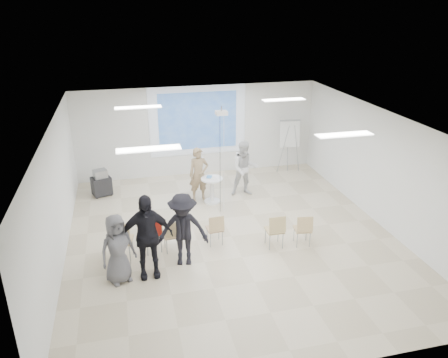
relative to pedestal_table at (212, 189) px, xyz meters
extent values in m
cube|color=beige|center=(0.05, -2.09, -0.49)|extent=(8.00, 9.00, 0.10)
cube|color=white|center=(0.05, -2.09, 2.61)|extent=(8.00, 9.00, 0.10)
cube|color=silver|center=(0.05, 2.46, 1.06)|extent=(8.00, 0.10, 3.00)
cube|color=silver|center=(-4.00, -2.09, 1.06)|extent=(0.10, 9.00, 3.00)
cube|color=silver|center=(4.10, -2.09, 1.06)|extent=(0.10, 9.00, 3.00)
cube|color=silver|center=(0.05, 2.40, 1.41)|extent=(3.20, 0.01, 2.30)
cube|color=#2E5A9D|center=(0.05, 2.38, 1.41)|extent=(2.60, 0.01, 1.90)
cylinder|color=white|center=(0.00, 0.00, -0.41)|extent=(0.60, 0.60, 0.05)
cylinder|color=silver|center=(0.00, 0.00, -0.07)|extent=(0.16, 0.16, 0.69)
cylinder|color=white|center=(0.00, 0.00, 0.31)|extent=(0.82, 0.82, 0.04)
cube|color=silver|center=(0.04, -0.05, 0.33)|extent=(0.23, 0.18, 0.01)
cube|color=teal|center=(-0.06, 0.09, 0.34)|extent=(0.21, 0.25, 0.02)
imported|color=#967C5C|center=(-0.33, 0.29, 0.47)|extent=(0.69, 0.49, 1.82)
imported|color=silver|center=(1.08, 0.31, 0.50)|extent=(0.97, 0.81, 1.88)
cube|color=white|center=(-0.15, 0.54, 0.76)|extent=(0.04, 0.11, 0.04)
cube|color=white|center=(0.90, 0.56, 0.83)|extent=(0.05, 0.11, 0.04)
cube|color=tan|center=(-2.62, -2.52, 0.06)|extent=(0.55, 0.55, 0.04)
cube|color=tan|center=(-2.67, -2.74, 0.34)|extent=(0.48, 0.19, 0.45)
cylinder|color=gray|center=(-2.85, -2.67, -0.19)|extent=(0.03, 0.03, 0.49)
cylinder|color=gray|center=(-2.48, -2.75, -0.19)|extent=(0.03, 0.03, 0.49)
cylinder|color=gray|center=(-2.77, -2.30, -0.19)|extent=(0.03, 0.03, 0.49)
cylinder|color=#93959B|center=(-2.40, -2.37, -0.19)|extent=(0.03, 0.03, 0.49)
cube|color=tan|center=(-1.95, -2.30, 0.01)|extent=(0.50, 0.50, 0.04)
cube|color=tan|center=(-1.90, -2.50, 0.25)|extent=(0.42, 0.18, 0.40)
cylinder|color=#919499|center=(-2.07, -2.51, -0.22)|extent=(0.03, 0.03, 0.44)
cylinder|color=gray|center=(-1.74, -2.43, -0.22)|extent=(0.03, 0.03, 0.44)
cylinder|color=gray|center=(-2.15, -2.18, -0.22)|extent=(0.03, 0.03, 0.44)
cylinder|color=#96999F|center=(-1.82, -2.10, -0.22)|extent=(0.03, 0.03, 0.44)
cube|color=tan|center=(-1.48, -2.38, -0.03)|extent=(0.40, 0.40, 0.04)
cube|color=tan|center=(-1.47, -2.56, 0.20)|extent=(0.38, 0.10, 0.36)
cylinder|color=gray|center=(-1.62, -2.54, -0.24)|extent=(0.02, 0.02, 0.40)
cylinder|color=gray|center=(-1.32, -2.53, -0.24)|extent=(0.02, 0.02, 0.40)
cylinder|color=gray|center=(-1.64, -2.24, -0.24)|extent=(0.02, 0.02, 0.40)
cylinder|color=gray|center=(-1.33, -2.22, -0.24)|extent=(0.02, 0.02, 0.40)
cube|color=tan|center=(-0.43, -2.31, -0.04)|extent=(0.40, 0.40, 0.04)
cube|color=tan|center=(-0.42, -2.49, 0.19)|extent=(0.38, 0.10, 0.36)
cylinder|color=gray|center=(-0.57, -2.47, -0.24)|extent=(0.02, 0.02, 0.39)
cylinder|color=gray|center=(-0.27, -2.45, -0.24)|extent=(0.02, 0.02, 0.39)
cylinder|color=gray|center=(-0.59, -2.17, -0.24)|extent=(0.02, 0.02, 0.39)
cylinder|color=gray|center=(-0.29, -2.15, -0.24)|extent=(0.02, 0.02, 0.39)
cube|color=tan|center=(0.94, -2.78, 0.00)|extent=(0.41, 0.41, 0.04)
cube|color=tan|center=(0.94, -2.97, 0.24)|extent=(0.41, 0.09, 0.39)
cylinder|color=gray|center=(0.77, -2.94, -0.22)|extent=(0.02, 0.02, 0.43)
cylinder|color=gray|center=(1.10, -2.94, -0.22)|extent=(0.02, 0.02, 0.43)
cylinder|color=#96999F|center=(0.78, -2.61, -0.22)|extent=(0.02, 0.02, 0.43)
cylinder|color=gray|center=(1.10, -2.61, -0.22)|extent=(0.02, 0.02, 0.43)
cube|color=tan|center=(1.63, -2.85, -0.03)|extent=(0.43, 0.43, 0.04)
cube|color=tan|center=(1.60, -3.03, 0.20)|extent=(0.39, 0.13, 0.37)
cylinder|color=gray|center=(1.45, -2.98, -0.24)|extent=(0.02, 0.02, 0.40)
cylinder|color=gray|center=(1.76, -3.02, -0.24)|extent=(0.02, 0.02, 0.40)
cylinder|color=#94969C|center=(1.49, -2.67, -0.24)|extent=(0.02, 0.02, 0.40)
cylinder|color=gray|center=(1.80, -2.71, -0.24)|extent=(0.02, 0.02, 0.40)
cube|color=#B02015|center=(-1.95, -2.52, 0.28)|extent=(0.46, 0.20, 0.43)
imported|color=black|center=(-1.48, -2.36, 0.00)|extent=(0.31, 0.23, 0.02)
imported|color=black|center=(-2.10, -3.28, 0.65)|extent=(1.28, 0.77, 2.18)
imported|color=black|center=(-1.29, -3.00, 0.53)|extent=(1.38, 0.95, 1.94)
imported|color=slate|center=(-2.71, -3.34, 0.43)|extent=(1.00, 0.85, 1.73)
cylinder|color=#96999E|center=(2.83, 1.72, 0.42)|extent=(0.30, 0.24, 1.69)
cylinder|color=gray|center=(3.31, 1.67, 0.42)|extent=(0.34, 0.17, 1.69)
cylinder|color=gray|center=(3.10, 2.00, 0.42)|extent=(0.06, 0.38, 1.69)
cube|color=silver|center=(3.08, 1.81, 0.95)|extent=(0.69, 0.27, 0.95)
cube|color=#94969C|center=(3.09, 1.85, 1.38)|extent=(0.69, 0.13, 0.06)
cube|color=black|center=(-3.16, 1.29, -0.13)|extent=(0.66, 0.59, 0.55)
cube|color=gray|center=(-3.16, 1.29, 0.26)|extent=(0.47, 0.43, 0.24)
cylinder|color=black|center=(-3.32, 1.06, -0.40)|extent=(0.08, 0.08, 0.07)
cylinder|color=black|center=(-2.90, 1.20, -0.40)|extent=(0.08, 0.08, 0.07)
cylinder|color=black|center=(-3.42, 1.37, -0.40)|extent=(0.08, 0.08, 0.07)
cylinder|color=black|center=(-3.01, 1.51, -0.40)|extent=(0.08, 0.08, 0.07)
cube|color=white|center=(0.15, -0.59, 2.38)|extent=(0.30, 0.25, 0.10)
cylinder|color=gray|center=(0.15, -0.59, 2.49)|extent=(0.04, 0.04, 0.14)
cylinder|color=black|center=(0.09, -0.67, 0.95)|extent=(0.01, 0.01, 2.77)
cylinder|color=white|center=(0.19, -0.69, 0.95)|extent=(0.01, 0.01, 2.77)
cube|color=white|center=(-1.95, -0.09, 2.53)|extent=(1.20, 0.30, 0.02)
cube|color=white|center=(2.05, -0.09, 2.53)|extent=(1.20, 0.30, 0.02)
cube|color=white|center=(-1.95, -3.59, 2.53)|extent=(1.20, 0.30, 0.02)
cube|color=white|center=(2.05, -3.59, 2.53)|extent=(1.20, 0.30, 0.02)
camera|label=1|loc=(-2.39, -11.43, 5.11)|focal=35.00mm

